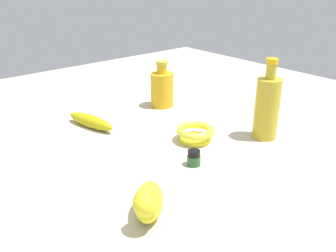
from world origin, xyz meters
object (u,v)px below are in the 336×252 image
object	(u,v)px
cat_figurine	(148,201)
bowl	(195,133)
banana	(91,121)
nail_polish_jar	(194,158)
bottle_tall	(267,107)
bottle_short	(162,88)

from	to	relation	value
cat_figurine	bowl	world-z (taller)	cat_figurine
banana	nail_polish_jar	xyz separation A→B (m)	(-0.39, -0.08, -0.00)
banana	bottle_tall	world-z (taller)	bottle_tall
bottle_tall	nail_polish_jar	size ratio (longest dim) A/B	5.87
bottle_tall	banana	bearing A→B (deg)	41.74
banana	bottle_short	distance (m)	0.30
cat_figurine	nail_polish_jar	size ratio (longest dim) A/B	3.10
bowl	bottle_tall	bearing A→B (deg)	-123.26
bottle_tall	cat_figurine	bearing A→B (deg)	99.47
cat_figurine	bottle_short	size ratio (longest dim) A/B	0.76
bottle_short	nail_polish_jar	xyz separation A→B (m)	(-0.39, 0.22, -0.05)
cat_figurine	bowl	bearing A→B (deg)	-58.63
banana	nail_polish_jar	size ratio (longest dim) A/B	4.73
banana	bowl	bearing A→B (deg)	19.79
cat_figurine	bottle_short	bearing A→B (deg)	-41.93
bowl	nail_polish_jar	world-z (taller)	bowl
bowl	nail_polish_jar	size ratio (longest dim) A/B	2.75
banana	nail_polish_jar	distance (m)	0.40
bowl	banana	bearing A→B (deg)	32.59
bottle_short	nail_polish_jar	size ratio (longest dim) A/B	4.09
bottle_tall	bowl	size ratio (longest dim) A/B	2.14
cat_figurine	nail_polish_jar	bearing A→B (deg)	-66.19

